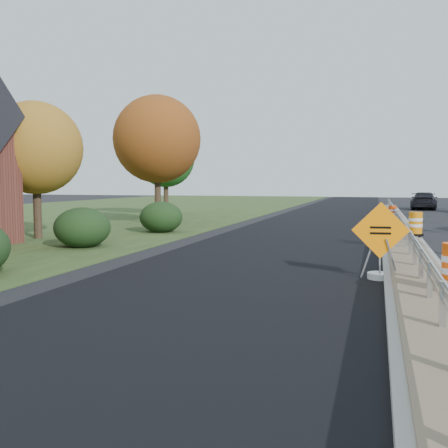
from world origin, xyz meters
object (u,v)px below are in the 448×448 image
(barrel_median_mid, at_px, (416,224))
(caution_sign, at_px, (380,260))
(car_dark_far, at_px, (424,201))
(barrel_median_far, at_px, (392,213))

(barrel_median_mid, bearing_deg, caution_sign, -99.11)
(caution_sign, distance_m, car_dark_far, 35.79)
(barrel_median_mid, bearing_deg, car_dark_far, 84.53)
(caution_sign, relative_size, barrel_median_mid, 1.98)
(caution_sign, distance_m, barrel_median_mid, 9.16)
(caution_sign, relative_size, car_dark_far, 0.36)
(barrel_median_mid, xyz_separation_m, barrel_median_far, (-0.67, 9.02, -0.07))
(barrel_median_far, relative_size, car_dark_far, 0.15)
(caution_sign, relative_size, barrel_median_far, 2.35)
(barrel_median_mid, xyz_separation_m, car_dark_far, (2.54, 26.51, 0.08))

